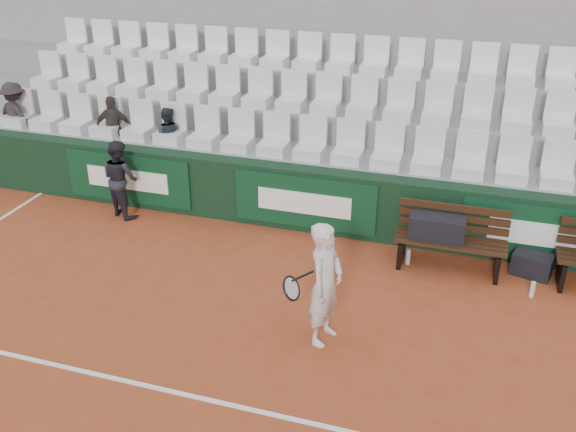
{
  "coord_description": "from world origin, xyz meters",
  "views": [
    {
      "loc": [
        2.17,
        -4.59,
        4.66
      ],
      "look_at": [
        -0.01,
        2.4,
        1.0
      ],
      "focal_mm": 40.0,
      "sensor_mm": 36.0,
      "label": 1
    }
  ],
  "objects_px": {
    "bench_left": "(449,254)",
    "spectator_a": "(12,91)",
    "sports_bag_left": "(437,228)",
    "ball_kid": "(120,178)",
    "spectator_b": "(111,103)",
    "sports_bag_ground": "(532,265)",
    "tennis_player": "(325,284)",
    "water_bottle_far": "(532,289)",
    "spectator_c": "(166,111)",
    "water_bottle_near": "(408,257)"
  },
  "relations": [
    {
      "from": "bench_left",
      "to": "tennis_player",
      "type": "height_order",
      "value": "tennis_player"
    },
    {
      "from": "water_bottle_near",
      "to": "spectator_a",
      "type": "relative_size",
      "value": 0.2
    },
    {
      "from": "spectator_c",
      "to": "bench_left",
      "type": "bearing_deg",
      "value": 153.54
    },
    {
      "from": "sports_bag_left",
      "to": "spectator_a",
      "type": "height_order",
      "value": "spectator_a"
    },
    {
      "from": "bench_left",
      "to": "water_bottle_far",
      "type": "xyz_separation_m",
      "value": [
        1.1,
        -0.39,
        -0.11
      ]
    },
    {
      "from": "water_bottle_near",
      "to": "spectator_b",
      "type": "xyz_separation_m",
      "value": [
        -5.24,
        1.13,
        1.44
      ]
    },
    {
      "from": "tennis_player",
      "to": "spectator_b",
      "type": "xyz_separation_m",
      "value": [
        -4.53,
        3.14,
        0.81
      ]
    },
    {
      "from": "tennis_player",
      "to": "spectator_b",
      "type": "distance_m",
      "value": 5.57
    },
    {
      "from": "sports_bag_left",
      "to": "water_bottle_near",
      "type": "distance_m",
      "value": 0.6
    },
    {
      "from": "bench_left",
      "to": "sports_bag_left",
      "type": "relative_size",
      "value": 2.01
    },
    {
      "from": "water_bottle_far",
      "to": "ball_kid",
      "type": "distance_m",
      "value": 6.34
    },
    {
      "from": "sports_bag_left",
      "to": "sports_bag_ground",
      "type": "relative_size",
      "value": 1.45
    },
    {
      "from": "sports_bag_left",
      "to": "water_bottle_far",
      "type": "height_order",
      "value": "sports_bag_left"
    },
    {
      "from": "ball_kid",
      "to": "water_bottle_far",
      "type": "bearing_deg",
      "value": -160.51
    },
    {
      "from": "spectator_c",
      "to": "tennis_player",
      "type": "bearing_deg",
      "value": 124.69
    },
    {
      "from": "bench_left",
      "to": "ball_kid",
      "type": "distance_m",
      "value": 5.2
    },
    {
      "from": "spectator_b",
      "to": "tennis_player",
      "type": "bearing_deg",
      "value": 126.13
    },
    {
      "from": "sports_bag_left",
      "to": "water_bottle_far",
      "type": "relative_size",
      "value": 3.38
    },
    {
      "from": "sports_bag_ground",
      "to": "tennis_player",
      "type": "relative_size",
      "value": 0.34
    },
    {
      "from": "sports_bag_ground",
      "to": "spectator_c",
      "type": "bearing_deg",
      "value": 171.18
    },
    {
      "from": "bench_left",
      "to": "spectator_a",
      "type": "xyz_separation_m",
      "value": [
        -7.76,
        1.09,
        1.38
      ]
    },
    {
      "from": "tennis_player",
      "to": "spectator_a",
      "type": "xyz_separation_m",
      "value": [
        -6.51,
        3.14,
        0.85
      ]
    },
    {
      "from": "sports_bag_left",
      "to": "spectator_c",
      "type": "xyz_separation_m",
      "value": [
        -4.58,
        1.09,
        0.9
      ]
    },
    {
      "from": "tennis_player",
      "to": "spectator_a",
      "type": "distance_m",
      "value": 7.28
    },
    {
      "from": "sports_bag_left",
      "to": "water_bottle_near",
      "type": "height_order",
      "value": "sports_bag_left"
    },
    {
      "from": "water_bottle_far",
      "to": "spectator_c",
      "type": "distance_m",
      "value": 6.22
    },
    {
      "from": "sports_bag_left",
      "to": "ball_kid",
      "type": "distance_m",
      "value": 4.99
    },
    {
      "from": "water_bottle_near",
      "to": "sports_bag_left",
      "type": "bearing_deg",
      "value": 7.29
    },
    {
      "from": "sports_bag_ground",
      "to": "water_bottle_far",
      "type": "xyz_separation_m",
      "value": [
        -0.0,
        -0.57,
        -0.05
      ]
    },
    {
      "from": "water_bottle_far",
      "to": "ball_kid",
      "type": "xyz_separation_m",
      "value": [
        -6.29,
        0.56,
        0.52
      ]
    },
    {
      "from": "water_bottle_near",
      "to": "spectator_a",
      "type": "xyz_separation_m",
      "value": [
        -7.22,
        1.13,
        1.48
      ]
    },
    {
      "from": "spectator_a",
      "to": "sports_bag_ground",
      "type": "bearing_deg",
      "value": -171.87
    },
    {
      "from": "ball_kid",
      "to": "spectator_a",
      "type": "xyz_separation_m",
      "value": [
        -2.58,
        0.92,
        0.97
      ]
    },
    {
      "from": "sports_bag_ground",
      "to": "tennis_player",
      "type": "distance_m",
      "value": 3.3
    },
    {
      "from": "bench_left",
      "to": "spectator_a",
      "type": "relative_size",
      "value": 1.25
    },
    {
      "from": "sports_bag_ground",
      "to": "tennis_player",
      "type": "height_order",
      "value": "tennis_player"
    },
    {
      "from": "water_bottle_far",
      "to": "spectator_b",
      "type": "xyz_separation_m",
      "value": [
        -6.89,
        1.49,
        1.45
      ]
    },
    {
      "from": "sports_bag_left",
      "to": "spectator_b",
      "type": "xyz_separation_m",
      "value": [
        -5.59,
        1.09,
        0.95
      ]
    },
    {
      "from": "tennis_player",
      "to": "ball_kid",
      "type": "height_order",
      "value": "tennis_player"
    },
    {
      "from": "sports_bag_ground",
      "to": "tennis_player",
      "type": "bearing_deg",
      "value": -136.66
    },
    {
      "from": "sports_bag_left",
      "to": "spectator_b",
      "type": "height_order",
      "value": "spectator_b"
    },
    {
      "from": "water_bottle_near",
      "to": "tennis_player",
      "type": "height_order",
      "value": "tennis_player"
    },
    {
      "from": "sports_bag_ground",
      "to": "spectator_a",
      "type": "xyz_separation_m",
      "value": [
        -8.87,
        0.91,
        1.44
      ]
    },
    {
      "from": "sports_bag_ground",
      "to": "spectator_b",
      "type": "height_order",
      "value": "spectator_b"
    },
    {
      "from": "water_bottle_far",
      "to": "spectator_b",
      "type": "distance_m",
      "value": 7.2
    },
    {
      "from": "tennis_player",
      "to": "spectator_c",
      "type": "bearing_deg",
      "value": 138.29
    },
    {
      "from": "water_bottle_far",
      "to": "spectator_a",
      "type": "xyz_separation_m",
      "value": [
        -8.87,
        1.49,
        1.49
      ]
    },
    {
      "from": "sports_bag_left",
      "to": "bench_left",
      "type": "bearing_deg",
      "value": -1.21
    },
    {
      "from": "bench_left",
      "to": "sports_bag_left",
      "type": "height_order",
      "value": "sports_bag_left"
    },
    {
      "from": "water_bottle_near",
      "to": "spectator_b",
      "type": "bearing_deg",
      "value": 167.82
    }
  ]
}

